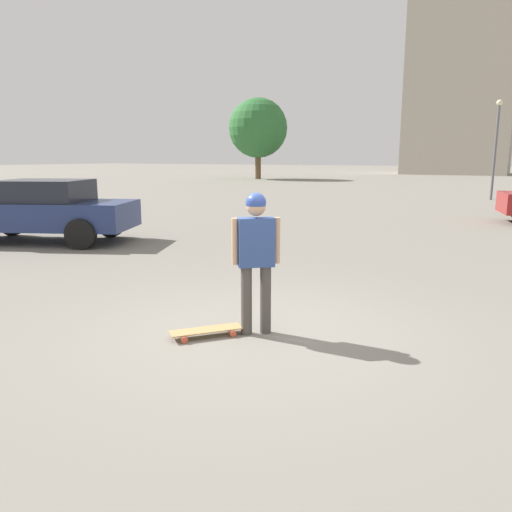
{
  "coord_description": "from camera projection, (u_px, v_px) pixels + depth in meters",
  "views": [
    {
      "loc": [
        5.02,
        2.69,
        2.09
      ],
      "look_at": [
        0.0,
        0.0,
        0.95
      ],
      "focal_mm": 35.0,
      "sensor_mm": 36.0,
      "label": 1
    }
  ],
  "objects": [
    {
      "name": "ground_plane",
      "position": [
        256.0,
        333.0,
        6.0
      ],
      "size": [
        220.0,
        220.0,
        0.0
      ],
      "primitive_type": "plane",
      "color": "gray"
    },
    {
      "name": "person",
      "position": [
        256.0,
        249.0,
        5.8
      ],
      "size": [
        0.41,
        0.47,
        1.69
      ],
      "rotation": [
        0.0,
        0.0,
        2.23
      ],
      "color": "#4C4742",
      "rests_on": "ground_plane"
    },
    {
      "name": "skateboard",
      "position": [
        206.0,
        331.0,
        5.88
      ],
      "size": [
        0.79,
        0.73,
        0.09
      ],
      "rotation": [
        0.0,
        0.0,
        -0.72
      ],
      "color": "tan",
      "rests_on": "ground_plane"
    },
    {
      "name": "car_parked_near",
      "position": [
        43.0,
        210.0,
        12.26
      ],
      "size": [
        3.38,
        4.77,
        1.53
      ],
      "rotation": [
        0.0,
        0.0,
        -1.17
      ],
      "color": "navy",
      "rests_on": "ground_plane"
    },
    {
      "name": "building_block_distant",
      "position": [
        469.0,
        3.0,
        57.08
      ],
      "size": [
        10.67,
        11.55,
        38.57
      ],
      "color": "#B2A899",
      "rests_on": "ground_plane"
    },
    {
      "name": "tree_distant",
      "position": [
        258.0,
        128.0,
        46.14
      ],
      "size": [
        5.45,
        5.45,
        7.4
      ],
      "color": "brown",
      "rests_on": "ground_plane"
    },
    {
      "name": "lamp_post",
      "position": [
        496.0,
        141.0,
        23.89
      ],
      "size": [
        0.28,
        0.28,
        4.72
      ],
      "color": "#59595E",
      "rests_on": "ground_plane"
    }
  ]
}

